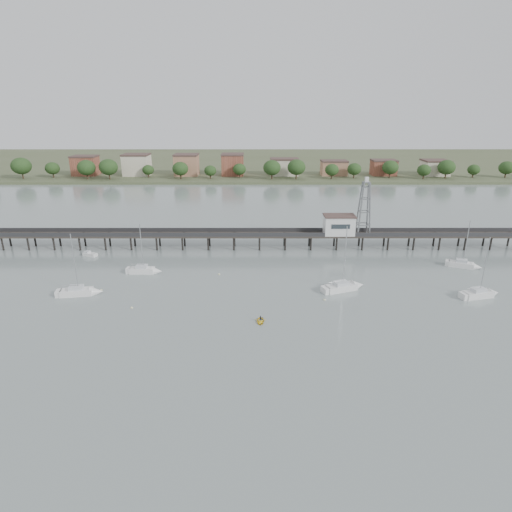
{
  "coord_description": "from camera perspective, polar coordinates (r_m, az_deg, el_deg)",
  "views": [
    {
      "loc": [
        2.43,
        -51.86,
        37.09
      ],
      "look_at": [
        2.51,
        42.0,
        4.0
      ],
      "focal_mm": 30.0,
      "sensor_mm": 36.0,
      "label": 1
    }
  ],
  "objects": [
    {
      "name": "dinghy_occupant",
      "position": [
        78.43,
        0.58,
        -8.81
      ],
      "size": [
        0.63,
        1.11,
        0.25
      ],
      "primitive_type": "imported",
      "rotation": [
        0.0,
        0.0,
        3.39
      ],
      "color": "black",
      "rests_on": "ground"
    },
    {
      "name": "lattice_tower",
      "position": [
        118.47,
        14.24,
        6.15
      ],
      "size": [
        3.2,
        3.2,
        15.5
      ],
      "color": "slate",
      "rests_on": "ground"
    },
    {
      "name": "sailboat_b",
      "position": [
        103.26,
        -14.34,
        -1.88
      ],
      "size": [
        7.62,
        2.4,
        12.56
      ],
      "rotation": [
        0.0,
        0.0,
        -0.03
      ],
      "color": "white",
      "rests_on": "ground"
    },
    {
      "name": "mooring_buoys",
      "position": [
        89.52,
        -0.9,
        -5.0
      ],
      "size": [
        78.25,
        18.05,
        0.39
      ],
      "color": "beige",
      "rests_on": "ground"
    },
    {
      "name": "pier",
      "position": [
        116.74,
        -1.24,
        2.84
      ],
      "size": [
        150.0,
        5.0,
        5.5
      ],
      "color": "#2D2823",
      "rests_on": "ground"
    },
    {
      "name": "yellow_dinghy",
      "position": [
        78.43,
        0.58,
        -8.81
      ],
      "size": [
        2.01,
        0.68,
        2.77
      ],
      "primitive_type": "imported",
      "rotation": [
        0.0,
        0.0,
        -0.06
      ],
      "color": "yellow",
      "rests_on": "ground"
    },
    {
      "name": "far_shore",
      "position": [
        293.68,
        -0.47,
        12.35
      ],
      "size": [
        500.0,
        170.0,
        10.4
      ],
      "color": "#475133",
      "rests_on": "ground"
    },
    {
      "name": "sailboat_d",
      "position": [
        99.6,
        28.02,
        -4.46
      ],
      "size": [
        8.48,
        4.26,
        13.47
      ],
      "rotation": [
        0.0,
        0.0,
        0.24
      ],
      "color": "white",
      "rests_on": "ground"
    },
    {
      "name": "ground_plane",
      "position": [
        63.81,
        -2.31,
        -16.14
      ],
      "size": [
        500.0,
        500.0,
        0.0
      ],
      "primitive_type": "plane",
      "color": "slate",
      "rests_on": "ground"
    },
    {
      "name": "sailboat_c",
      "position": [
        93.43,
        12.05,
        -4.0
      ],
      "size": [
        9.42,
        5.74,
        14.91
      ],
      "rotation": [
        0.0,
        0.0,
        0.37
      ],
      "color": "white",
      "rests_on": "ground"
    },
    {
      "name": "sailboat_a",
      "position": [
        95.81,
        -22.0,
        -4.45
      ],
      "size": [
        8.74,
        3.73,
        13.97
      ],
      "rotation": [
        0.0,
        0.0,
        0.15
      ],
      "color": "white",
      "rests_on": "ground"
    },
    {
      "name": "pier_building",
      "position": [
        118.1,
        11.0,
        4.13
      ],
      "size": [
        8.4,
        5.4,
        5.3
      ],
      "color": "silver",
      "rests_on": "ground"
    },
    {
      "name": "sailboat_e",
      "position": [
        115.19,
        26.21,
        -1.1
      ],
      "size": [
        7.66,
        4.97,
        12.34
      ],
      "rotation": [
        0.0,
        0.0,
        -0.41
      ],
      "color": "white",
      "rests_on": "ground"
    },
    {
      "name": "white_tender",
      "position": [
        119.57,
        -21.29,
        0.2
      ],
      "size": [
        4.05,
        2.91,
        1.46
      ],
      "rotation": [
        0.0,
        0.0,
        -0.41
      ],
      "color": "white",
      "rests_on": "ground"
    }
  ]
}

